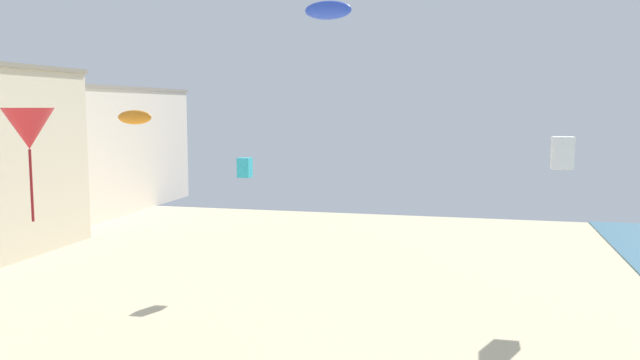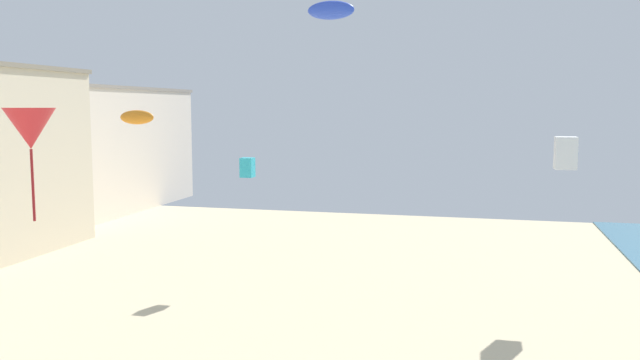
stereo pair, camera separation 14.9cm
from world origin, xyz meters
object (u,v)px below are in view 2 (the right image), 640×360
Objects in this scene: kite_orange_parafoil at (137,117)px; kite_red_delta at (30,129)px; kite_cyan_box at (247,168)px; kite_blue_parafoil_2 at (331,10)px; kite_white_box at (566,153)px.

kite_red_delta is (0.68, -7.32, -0.23)m from kite_orange_parafoil.
kite_red_delta reaches higher than kite_cyan_box.
kite_red_delta is 3.12× the size of kite_cyan_box.
kite_orange_parafoil is 0.44× the size of kite_red_delta.
kite_orange_parafoil is 1.38× the size of kite_cyan_box.
kite_red_delta reaches higher than kite_orange_parafoil.
kite_orange_parafoil is at bearing 95.33° from kite_red_delta.
kite_blue_parafoil_2 is 19.94m from kite_red_delta.
kite_red_delta is (-4.81, -18.45, -5.86)m from kite_blue_parafoil_2.
kite_white_box reaches higher than kite_cyan_box.
kite_cyan_box is at bearing 88.68° from kite_red_delta.
kite_red_delta is 2.13× the size of kite_white_box.
kite_orange_parafoil reaches higher than kite_cyan_box.
kite_orange_parafoil is 7.36m from kite_red_delta.
kite_orange_parafoil is at bearing -151.45° from kite_white_box.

